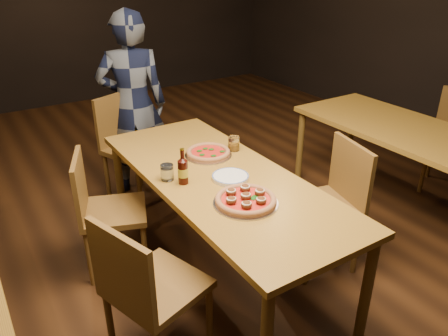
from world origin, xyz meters
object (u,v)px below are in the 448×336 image
pizza_margherita (208,153)px  chair_main_sw (114,211)px  chair_main_nw (157,285)px  chair_main_e (321,205)px  water_glass (167,172)px  pizza_meatball (246,199)px  amber_glass (234,143)px  table_main (220,185)px  beer_bottle (183,171)px  table_right (416,140)px  plate_stack (230,177)px  diner (133,105)px  chair_end (137,148)px

pizza_margherita → chair_main_sw: bearing=166.8°
chair_main_nw → chair_main_e: chair_main_e is taller
chair_main_e → water_glass: size_ratio=9.49×
chair_main_sw → pizza_meatball: 1.01m
pizza_margherita → amber_glass: (0.20, -0.02, 0.03)m
chair_main_sw → water_glass: chair_main_sw is taller
pizza_margherita → table_main: bearing=-107.5°
chair_main_nw → beer_bottle: 0.69m
table_right → chair_main_sw: (-2.26, 0.65, -0.23)m
table_right → plate_stack: bearing=175.7°
pizza_meatball → pizza_margherita: bearing=76.8°
pizza_meatball → beer_bottle: bearing=114.0°
amber_glass → water_glass: bearing=-165.2°
chair_main_nw → pizza_margherita: chair_main_nw is taller
chair_main_sw → pizza_margherita: chair_main_sw is taller
table_right → chair_main_sw: 2.36m
plate_stack → diner: (-0.01, 1.52, 0.05)m
pizza_meatball → amber_glass: amber_glass is taller
water_glass → table_main: bearing=-22.1°
pizza_meatball → pizza_margherita: 0.68m
table_main → water_glass: water_glass is taller
beer_bottle → diner: 1.45m
pizza_margherita → plate_stack: size_ratio=1.42×
water_glass → diner: 1.37m
chair_main_nw → beer_bottle: size_ratio=4.25×
pizza_meatball → water_glass: size_ratio=3.68×
table_right → diner: size_ratio=1.24×
table_main → amber_glass: amber_glass is taller
chair_main_nw → chair_main_sw: bearing=-22.8°
amber_glass → diner: size_ratio=0.06×
plate_stack → water_glass: water_glass is taller
beer_bottle → plate_stack: bearing=-20.7°
pizza_margherita → beer_bottle: bearing=-141.3°
table_main → chair_main_nw: 0.78m
pizza_margherita → beer_bottle: 0.43m
pizza_meatball → chair_main_sw: bearing=121.2°
table_main → chair_main_sw: bearing=141.4°
amber_glass → diner: bearing=103.1°
table_right → plate_stack: plate_stack is taller
chair_main_nw → plate_stack: 0.80m
table_right → pizza_meatball: pizza_meatball is taller
chair_main_nw → amber_glass: (0.93, 0.68, 0.33)m
chair_end → pizza_meatball: bearing=-112.8°
pizza_margherita → water_glass: 0.43m
chair_main_sw → diner: (0.58, 1.00, 0.36)m
chair_main_sw → chair_end: 0.95m
chair_main_e → plate_stack: (-0.60, 0.20, 0.29)m
chair_main_nw → chair_end: (0.58, 1.66, 0.02)m
table_main → chair_main_e: size_ratio=2.14×
chair_main_nw → pizza_meatball: 0.65m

